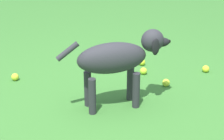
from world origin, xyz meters
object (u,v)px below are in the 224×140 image
at_px(tennis_ball_4, 143,71).
at_px(tennis_ball_3, 142,62).
at_px(tennis_ball_0, 206,69).
at_px(tennis_ball_1, 166,83).
at_px(tennis_ball_2, 15,77).
at_px(dog, 119,58).

bearing_deg(tennis_ball_4, tennis_ball_3, 150.84).
bearing_deg(tennis_ball_0, tennis_ball_1, -82.89).
distance_m(tennis_ball_0, tennis_ball_2, 1.76).
bearing_deg(tennis_ball_3, tennis_ball_0, 45.47).
distance_m(tennis_ball_1, tennis_ball_3, 0.50).
relative_size(tennis_ball_2, tennis_ball_4, 1.00).
distance_m(tennis_ball_1, tennis_ball_2, 1.34).
relative_size(tennis_ball_0, tennis_ball_3, 1.00).
bearing_deg(tennis_ball_4, dog, -51.25).
bearing_deg(tennis_ball_1, tennis_ball_4, -173.75).
relative_size(tennis_ball_1, tennis_ball_2, 1.00).
bearing_deg(tennis_ball_1, tennis_ball_3, 171.74).
height_order(dog, tennis_ball_0, dog).
xyz_separation_m(tennis_ball_3, tennis_ball_4, (0.19, -0.10, 0.00)).
relative_size(tennis_ball_0, tennis_ball_2, 1.00).
relative_size(tennis_ball_3, tennis_ball_4, 1.00).
xyz_separation_m(tennis_ball_0, tennis_ball_4, (-0.24, -0.54, 0.00)).
xyz_separation_m(dog, tennis_ball_2, (-0.84, -0.59, -0.36)).
height_order(dog, tennis_ball_3, dog).
height_order(tennis_ball_0, tennis_ball_1, same).
bearing_deg(tennis_ball_1, tennis_ball_2, -123.76).
relative_size(tennis_ball_1, tennis_ball_3, 1.00).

